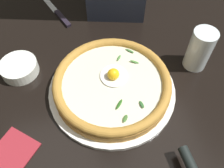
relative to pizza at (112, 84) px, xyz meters
The scene contains 7 objects.
ground_plane 0.07m from the pizza, 145.65° to the left, with size 2.40×2.40×0.03m, color black.
pizza_plate 0.03m from the pizza, 30.11° to the right, with size 0.34×0.34×0.01m, color white.
pizza is the anchor object (origin of this frame).
side_bowl 0.27m from the pizza, 113.90° to the right, with size 0.10×0.10×0.03m, color white.
table_knife 0.37m from the pizza, 159.39° to the right, with size 0.21×0.11×0.01m.
drinking_glass 0.26m from the pizza, 101.89° to the left, with size 0.06×0.06×0.12m.
folded_napkin 0.31m from the pizza, 61.05° to the right, with size 0.14×0.09×0.01m, color maroon.
Camera 1 is at (0.40, -0.09, 0.54)m, focal length 38.38 mm.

